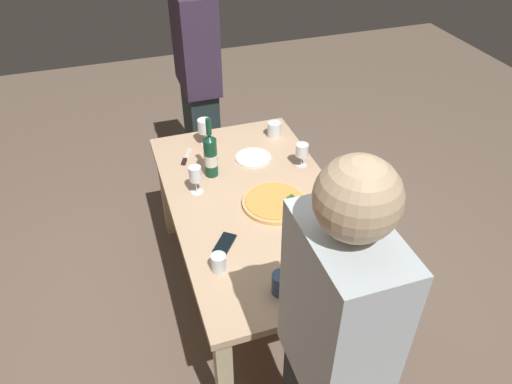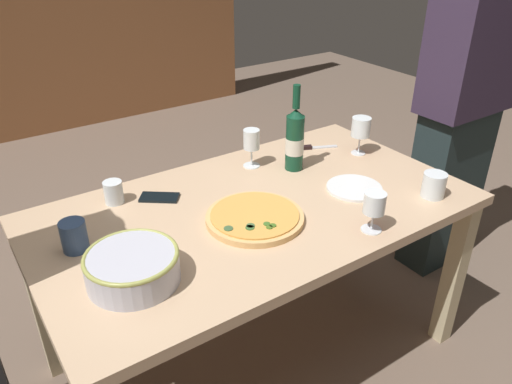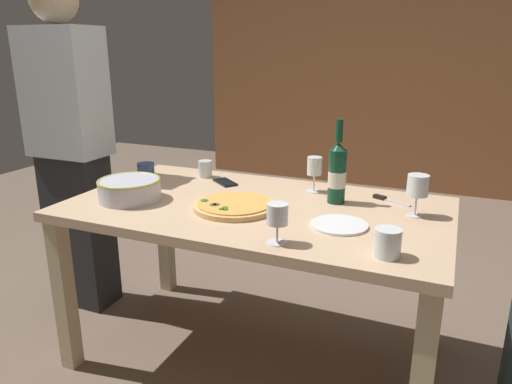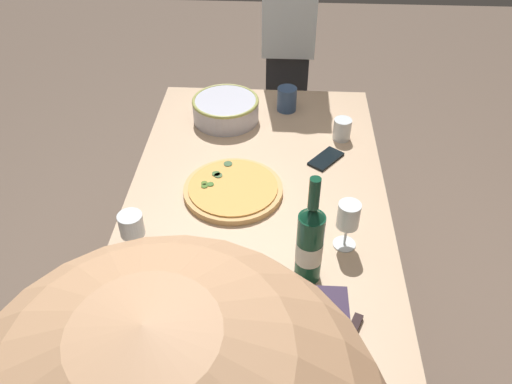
% 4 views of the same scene
% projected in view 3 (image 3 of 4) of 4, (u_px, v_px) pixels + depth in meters
% --- Properties ---
extents(ground_plane, '(8.00, 8.00, 0.00)m').
position_uv_depth(ground_plane, '(256.00, 355.00, 2.26)').
color(ground_plane, brown).
extents(dining_table, '(1.60, 0.90, 0.75)m').
position_uv_depth(dining_table, '(256.00, 225.00, 2.07)').
color(dining_table, tan).
rests_on(dining_table, ground).
extents(brick_wall_back, '(3.72, 0.16, 2.98)m').
position_uv_depth(brick_wall_back, '(385.00, 37.00, 4.64)').
color(brick_wall_back, '#A0653D').
rests_on(brick_wall_back, ground).
extents(pizza, '(0.35, 0.35, 0.03)m').
position_uv_depth(pizza, '(234.00, 206.00, 1.98)').
color(pizza, '#E4AF6B').
rests_on(pizza, dining_table).
extents(serving_bowl, '(0.27, 0.27, 0.10)m').
position_uv_depth(serving_bowl, '(130.00, 189.00, 2.09)').
color(serving_bowl, silver).
rests_on(serving_bowl, dining_table).
extents(wine_bottle, '(0.08, 0.08, 0.36)m').
position_uv_depth(wine_bottle, '(337.00, 172.00, 2.03)').
color(wine_bottle, '#103F29').
rests_on(wine_bottle, dining_table).
extents(wine_glass_near_pizza, '(0.08, 0.08, 0.17)m').
position_uv_depth(wine_glass_near_pizza, '(418.00, 187.00, 1.87)').
color(wine_glass_near_pizza, white).
rests_on(wine_glass_near_pizza, dining_table).
extents(wine_glass_by_bottle, '(0.07, 0.07, 0.16)m').
position_uv_depth(wine_glass_by_bottle, '(315.00, 167.00, 2.19)').
color(wine_glass_by_bottle, white).
rests_on(wine_glass_by_bottle, dining_table).
extents(wine_glass_far_left, '(0.07, 0.07, 0.14)m').
position_uv_depth(wine_glass_far_left, '(277.00, 216.00, 1.61)').
color(wine_glass_far_left, white).
rests_on(wine_glass_far_left, dining_table).
extents(cup_amber, '(0.09, 0.09, 0.10)m').
position_uv_depth(cup_amber, '(388.00, 243.00, 1.52)').
color(cup_amber, white).
rests_on(cup_amber, dining_table).
extents(cup_ceramic, '(0.08, 0.08, 0.10)m').
position_uv_depth(cup_ceramic, '(146.00, 173.00, 2.34)').
color(cup_ceramic, '#324D76').
rests_on(cup_ceramic, dining_table).
extents(cup_spare, '(0.07, 0.07, 0.09)m').
position_uv_depth(cup_spare, '(205.00, 169.00, 2.46)').
color(cup_spare, white).
rests_on(cup_spare, dining_table).
extents(side_plate, '(0.22, 0.22, 0.01)m').
position_uv_depth(side_plate, '(339.00, 225.00, 1.79)').
color(side_plate, white).
rests_on(side_plate, dining_table).
extents(cell_phone, '(0.16, 0.14, 0.01)m').
position_uv_depth(cell_phone, '(225.00, 182.00, 2.36)').
color(cell_phone, black).
rests_on(cell_phone, dining_table).
extents(pizza_knife, '(0.17, 0.09, 0.02)m').
position_uv_depth(pizza_knife, '(387.00, 199.00, 2.09)').
color(pizza_knife, silver).
rests_on(pizza_knife, dining_table).
extents(person_guest_left, '(0.39, 0.24, 1.73)m').
position_uv_depth(person_guest_left, '(71.00, 148.00, 2.49)').
color(person_guest_left, '#25272B').
rests_on(person_guest_left, ground).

